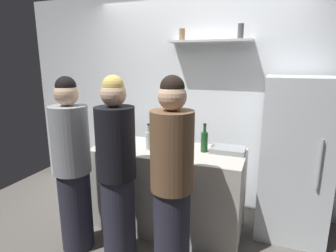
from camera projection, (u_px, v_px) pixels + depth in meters
The scene contains 11 objects.
back_wall_assembly at pixel (197, 101), 3.43m from camera, with size 4.80×0.32×2.60m.
refrigerator at pixel (295, 159), 2.79m from camera, with size 0.66×0.61×1.65m.
counter at pixel (168, 188), 2.99m from camera, with size 1.57×0.68×0.89m, color #B7B2A8.
baking_pan at pixel (228, 150), 2.79m from camera, with size 0.34×0.24×0.05m, color gray.
utensil_holder at pixel (173, 145), 2.81m from camera, with size 0.11×0.11×0.23m.
wine_bottle_green_glass at pixel (204, 141), 2.79m from camera, with size 0.07×0.07×0.29m.
wine_bottle_pale_glass at pixel (149, 140), 2.86m from camera, with size 0.06×0.06×0.28m.
water_bottle_plastic at pixel (113, 139), 2.95m from camera, with size 0.08×0.08×0.21m.
person_blonde at pixel (117, 173), 2.43m from camera, with size 0.34×0.34×1.68m.
person_brown_jacket at pixel (172, 184), 2.19m from camera, with size 0.34×0.34×1.69m.
person_grey_hoodie at pixel (73, 168), 2.56m from camera, with size 0.34×0.34×1.66m.
Camera 1 is at (0.87, -2.07, 1.79)m, focal length 29.59 mm.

